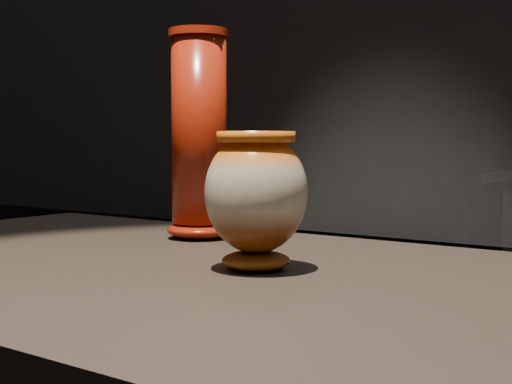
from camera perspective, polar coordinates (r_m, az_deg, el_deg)
main_vase at (r=0.98m, az=0.00°, el=-0.20°), size 0.17×0.17×0.19m
tall_vase at (r=1.30m, az=-4.57°, el=4.32°), size 0.16×0.16×0.38m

